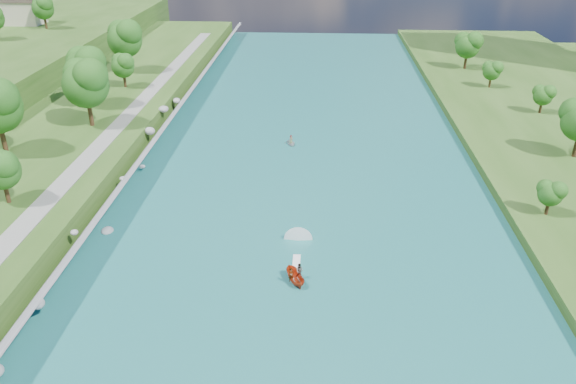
{
  "coord_description": "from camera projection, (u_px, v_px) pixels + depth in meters",
  "views": [
    {
      "loc": [
        2.16,
        -50.55,
        37.13
      ],
      "look_at": [
        -1.77,
        17.75,
        2.5
      ],
      "focal_mm": 35.0,
      "sensor_mm": 36.0,
      "label": 1
    }
  ],
  "objects": [
    {
      "name": "riprap_bank",
      "position": [
        120.0,
        187.0,
        79.73
      ],
      "size": [
        4.58,
        236.0,
        4.38
      ],
      "color": "slate",
      "rests_on": "ground"
    },
    {
      "name": "ridge_west",
      "position": [
        1.0,
        46.0,
        148.72
      ],
      "size": [
        60.0,
        120.0,
        9.0
      ],
      "primitive_type": "cube",
      "color": "#2D5119",
      "rests_on": "ground"
    },
    {
      "name": "trees_ridge",
      "position": [
        1.0,
        13.0,
        138.62
      ],
      "size": [
        17.46,
        42.45,
        10.87
      ],
      "color": "#1D5115",
      "rests_on": "ridge_west"
    },
    {
      "name": "ground",
      "position": [
        295.0,
        285.0,
        61.91
      ],
      "size": [
        260.0,
        260.0,
        0.0
      ],
      "primitive_type": "plane",
      "color": "#2D5119",
      "rests_on": "ground"
    },
    {
      "name": "riverside_path",
      "position": [
        74.0,
        173.0,
        79.78
      ],
      "size": [
        3.0,
        200.0,
        0.1
      ],
      "primitive_type": "cube",
      "color": "gray",
      "rests_on": "berm_west"
    },
    {
      "name": "river_water",
      "position": [
        301.0,
        201.0,
        79.7
      ],
      "size": [
        55.0,
        240.0,
        0.1
      ],
      "primitive_type": "cube",
      "color": "#1A635F",
      "rests_on": "ground"
    },
    {
      "name": "raft",
      "position": [
        291.0,
        142.0,
        98.36
      ],
      "size": [
        2.65,
        3.13,
        1.7
      ],
      "rotation": [
        0.0,
        0.0,
        0.33
      ],
      "color": "#999BA1",
      "rests_on": "river_water"
    },
    {
      "name": "motorboat",
      "position": [
        296.0,
        267.0,
        63.73
      ],
      "size": [
        3.6,
        18.72,
        2.07
      ],
      "rotation": [
        0.0,
        0.0,
        3.58
      ],
      "color": "#B72E0E",
      "rests_on": "river_water"
    }
  ]
}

